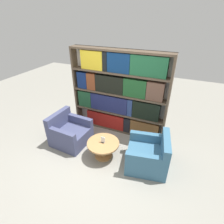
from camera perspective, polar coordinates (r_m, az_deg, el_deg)
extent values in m
plane|color=gray|center=(4.26, -5.71, -15.85)|extent=(14.00, 14.00, 0.00)
cube|color=silver|center=(4.79, 2.61, 6.51)|extent=(2.63, 0.05, 2.29)
cube|color=brown|center=(5.25, -11.28, 8.13)|extent=(0.05, 0.30, 2.29)
cube|color=brown|center=(4.42, 17.79, 2.97)|extent=(0.05, 0.30, 2.29)
cube|color=brown|center=(5.23, 1.83, -5.29)|extent=(2.53, 0.30, 0.05)
cube|color=brown|center=(4.94, 1.93, -0.11)|extent=(2.53, 0.30, 0.05)
cube|color=brown|center=(4.68, 2.05, 5.96)|extent=(2.53, 0.30, 0.05)
cube|color=brown|center=(4.48, 2.19, 12.65)|extent=(2.53, 0.30, 0.05)
cube|color=brown|center=(4.35, 2.33, 19.54)|extent=(2.53, 0.30, 0.05)
cube|color=maroon|center=(5.20, -1.98, -2.31)|extent=(1.16, 0.20, 0.44)
cube|color=black|center=(4.99, 5.14, -3.97)|extent=(0.19, 0.20, 0.44)
cube|color=brown|center=(4.89, 10.55, -5.19)|extent=(0.77, 0.20, 0.44)
cube|color=#1D4C2D|center=(5.20, -8.45, 4.49)|extent=(0.41, 0.20, 0.48)
cube|color=navy|center=(4.88, -0.83, 3.02)|extent=(1.09, 0.20, 0.48)
cube|color=navy|center=(4.69, 6.07, 1.64)|extent=(0.13, 0.20, 0.48)
cube|color=black|center=(4.60, 11.07, 0.62)|extent=(0.70, 0.20, 0.48)
cube|color=navy|center=(5.01, -9.31, 10.37)|extent=(0.29, 0.20, 0.46)
cube|color=brown|center=(4.87, -6.44, 10.00)|extent=(0.26, 0.20, 0.46)
cube|color=black|center=(4.64, -0.66, 9.17)|extent=(0.78, 0.20, 0.46)
cube|color=#1E5127|center=(4.43, 7.58, 7.83)|extent=(0.58, 0.20, 0.46)
cube|color=brown|center=(4.33, 13.99, 6.67)|extent=(0.41, 0.20, 0.46)
cube|color=yellow|center=(4.68, -6.27, 16.59)|extent=(0.61, 0.20, 0.47)
cube|color=black|center=(4.51, -1.95, 16.24)|extent=(0.12, 0.20, 0.47)
cube|color=navy|center=(4.38, 2.43, 15.80)|extent=(0.58, 0.20, 0.47)
cube|color=#1D5936|center=(4.18, 11.98, 14.52)|extent=(0.85, 0.20, 0.47)
cube|color=#42476B|center=(4.77, -13.13, -7.65)|extent=(0.90, 0.89, 0.40)
cube|color=#42476B|center=(4.75, -17.08, -2.44)|extent=(0.18, 0.85, 0.41)
cube|color=#42476B|center=(4.33, -15.83, -7.24)|extent=(0.72, 0.16, 0.22)
cube|color=#42476B|center=(4.78, -10.22, -2.66)|extent=(0.72, 0.16, 0.22)
cube|color=#386684|center=(4.11, 11.14, -14.57)|extent=(1.00, 0.99, 0.40)
cube|color=#386684|center=(3.87, 17.12, -10.77)|extent=(0.29, 0.86, 0.41)
cube|color=#386684|center=(4.19, 10.87, -8.01)|extent=(0.73, 0.25, 0.22)
cube|color=#386684|center=(3.64, 10.16, -14.94)|extent=(0.73, 0.25, 0.22)
cylinder|color=#AD7F4C|center=(4.25, -2.85, -12.30)|extent=(0.13, 0.13, 0.38)
cylinder|color=#AD7F4C|center=(4.37, -2.79, -13.98)|extent=(0.41, 0.41, 0.03)
cylinder|color=#AD7F4C|center=(4.11, -2.92, -10.15)|extent=(0.75, 0.75, 0.04)
cube|color=black|center=(4.10, -2.93, -9.88)|extent=(0.06, 0.06, 0.01)
cube|color=white|center=(4.05, -2.96, -9.07)|extent=(0.10, 0.01, 0.16)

